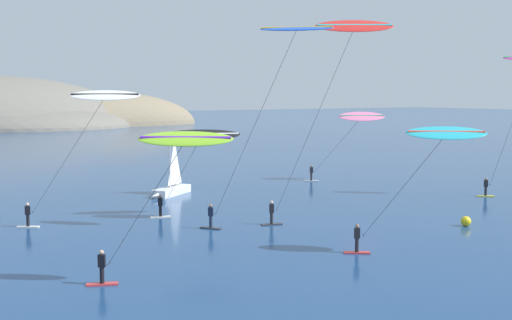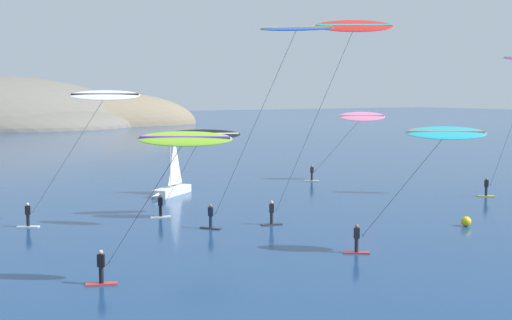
# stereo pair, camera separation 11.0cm
# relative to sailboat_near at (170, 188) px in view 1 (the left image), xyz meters

# --- Properties ---
(sailboat_near) EXTENTS (5.38, 4.26, 5.70)m
(sailboat_near) POSITION_rel_sailboat_near_xyz_m (0.00, 0.00, 0.00)
(sailboat_near) COLOR white
(sailboat_near) RESTS_ON ground
(kitesurfer_blue) EXTENTS (7.03, 6.72, 13.59)m
(kitesurfer_blue) POSITION_rel_sailboat_near_xyz_m (0.07, -18.27, 11.39)
(kitesurfer_blue) COLOR #2D2D33
(kitesurfer_blue) RESTS_ON ground
(kitesurfer_pink) EXTENTS (7.83, 4.94, 7.33)m
(kitesurfer_pink) POSITION_rel_sailboat_near_xyz_m (20.84, -1.57, 5.69)
(kitesurfer_pink) COLOR silver
(kitesurfer_pink) RESTS_ON ground
(kitesurfer_white) EXTENTS (8.09, 4.16, 9.47)m
(kitesurfer_white) POSITION_rel_sailboat_near_xyz_m (-9.70, -9.52, 7.55)
(kitesurfer_white) COLOR silver
(kitesurfer_white) RESTS_ON ground
(kitesurfer_black) EXTENTS (6.59, 3.19, 6.56)m
(kitesurfer_black) POSITION_rel_sailboat_near_xyz_m (-2.33, -10.25, 5.03)
(kitesurfer_black) COLOR silver
(kitesurfer_black) RESTS_ON ground
(kitesurfer_cyan) EXTENTS (6.86, 5.53, 7.38)m
(kitesurfer_cyan) POSITION_rel_sailboat_near_xyz_m (3.74, -27.88, 5.82)
(kitesurfer_cyan) COLOR red
(kitesurfer_cyan) RESTS_ON ground
(kitesurfer_red) EXTENTS (8.14, 5.39, 14.27)m
(kitesurfer_red) POSITION_rel_sailboat_near_xyz_m (4.89, -18.62, 12.14)
(kitesurfer_red) COLOR #2D2D33
(kitesurfer_red) RESTS_ON ground
(kitesurfer_lime) EXTENTS (6.24, 4.63, 7.46)m
(kitesurfer_lime) POSITION_rel_sailboat_near_xyz_m (-11.29, -25.48, 5.71)
(kitesurfer_lime) COLOR red
(kitesurfer_lime) RESTS_ON ground
(marker_buoy) EXTENTS (0.70, 0.70, 0.70)m
(marker_buoy) POSITION_rel_sailboat_near_xyz_m (11.63, -23.46, -0.29)
(marker_buoy) COLOR yellow
(marker_buoy) RESTS_ON ground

